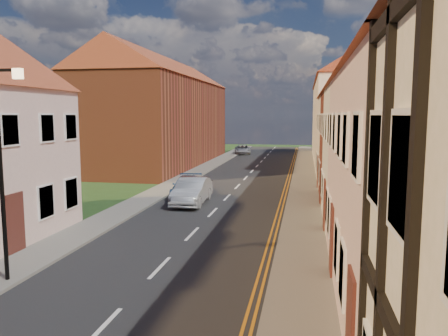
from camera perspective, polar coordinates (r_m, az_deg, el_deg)
name	(u,v)px	position (r m, az deg, el deg)	size (l,w,h in m)	color
road	(213,212)	(21.73, -1.49, -5.83)	(7.00, 90.00, 0.02)	black
pavement_left	(129,208)	(23.02, -12.30, -5.13)	(1.80, 90.00, 0.12)	slate
pavement_right	(303,215)	(21.25, 10.26, -6.09)	(1.80, 90.00, 0.12)	slate
cottage_r_pink	(423,123)	(20.20, 24.61, 5.35)	(8.30, 6.00, 9.00)	white
cottage_r_white_far	(397,121)	(25.48, 21.69, 5.71)	(8.30, 5.20, 9.00)	brown
cottage_r_cream_far	(381,120)	(30.80, 19.78, 5.92)	(8.30, 6.00, 9.00)	white
block_right_far	(356,110)	(45.97, 16.80, 7.27)	(8.30, 24.20, 10.50)	white
block_left_far	(162,110)	(42.98, -8.12, 7.54)	(8.30, 24.20, 10.50)	brown
lamppost	(3,161)	(13.59, -26.90, 0.79)	(0.88, 0.15, 6.00)	black
car_mid	(192,191)	(23.77, -4.18, -3.02)	(1.49, 4.28, 1.41)	silver
car_far	(187,187)	(26.02, -4.84, -2.43)	(1.63, 4.02, 1.17)	navy
car_distant	(243,150)	(53.59, 2.43, 2.42)	(1.89, 4.10, 1.14)	#A3A6AA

